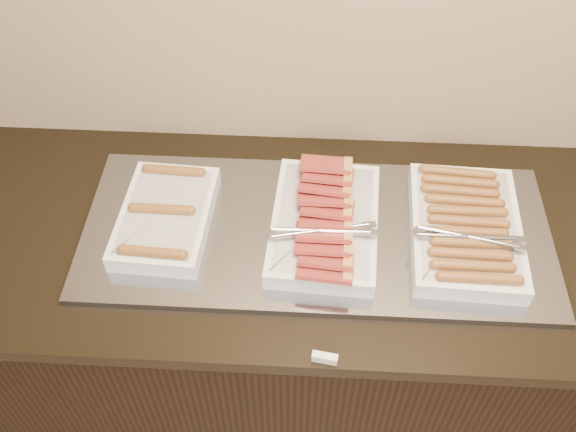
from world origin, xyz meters
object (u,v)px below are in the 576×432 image
object	(u,v)px
counter	(311,325)
dish_left	(166,217)
warming_tray	(316,232)
dish_center	(324,223)
dish_right	(466,229)

from	to	relation	value
counter	dish_left	distance (m)	0.63
counter	warming_tray	world-z (taller)	warming_tray
dish_left	dish_center	world-z (taller)	dish_center
warming_tray	dish_center	bearing A→B (deg)	-9.80
dish_center	warming_tray	bearing A→B (deg)	173.61
counter	warming_tray	bearing A→B (deg)	0.00
warming_tray	dish_center	xyz separation A→B (m)	(0.02, -0.00, 0.04)
counter	dish_center	world-z (taller)	dish_center
warming_tray	dish_left	distance (m)	0.39
dish_left	dish_right	size ratio (longest dim) A/B	0.84
warming_tray	dish_right	xyz separation A→B (m)	(0.37, -0.00, 0.04)
counter	dish_right	xyz separation A→B (m)	(0.38, -0.00, 0.50)
warming_tray	dish_left	world-z (taller)	dish_left
dish_left	dish_right	bearing A→B (deg)	2.81
counter	dish_left	bearing A→B (deg)	180.00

